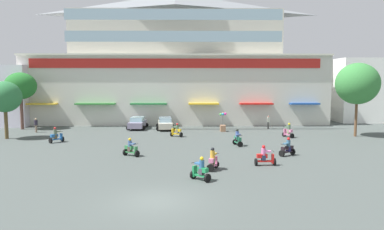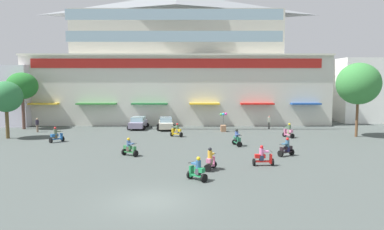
{
  "view_description": "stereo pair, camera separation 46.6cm",
  "coord_description": "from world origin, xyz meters",
  "px_view_note": "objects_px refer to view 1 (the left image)",
  "views": [
    {
      "loc": [
        1.65,
        -17.61,
        6.14
      ],
      "look_at": [
        2.05,
        15.24,
        2.93
      ],
      "focal_mm": 33.19,
      "sensor_mm": 36.0,
      "label": 1
    },
    {
      "loc": [
        2.12,
        -17.61,
        6.14
      ],
      "look_at": [
        2.05,
        15.24,
        2.93
      ],
      "focal_mm": 33.19,
      "sensor_mm": 36.0,
      "label": 2
    }
  ],
  "objects_px": {
    "scooter_rider_9": "(265,157)",
    "pedestrian_0": "(268,121)",
    "scooter_rider_1": "(288,148)",
    "scooter_rider_5": "(201,170)",
    "plaza_tree_0": "(21,86)",
    "scooter_rider_6": "(131,149)",
    "scooter_rider_2": "(238,139)",
    "plaza_tree_2": "(5,97)",
    "scooter_rider_8": "(213,161)",
    "parked_car_0": "(138,123)",
    "scooter_rider_4": "(177,131)",
    "balloon_vendor_cart": "(223,125)",
    "pedestrian_1": "(36,124)",
    "scooter_rider_0": "(56,136)",
    "parked_car_1": "(165,123)",
    "plaza_tree_1": "(357,84)",
    "scooter_rider_7": "(288,131)"
  },
  "relations": [
    {
      "from": "plaza_tree_0",
      "to": "parked_car_0",
      "type": "height_order",
      "value": "plaza_tree_0"
    },
    {
      "from": "plaza_tree_0",
      "to": "scooter_rider_6",
      "type": "height_order",
      "value": "plaza_tree_0"
    },
    {
      "from": "scooter_rider_6",
      "to": "plaza_tree_2",
      "type": "bearing_deg",
      "value": 148.82
    },
    {
      "from": "scooter_rider_7",
      "to": "pedestrian_1",
      "type": "xyz_separation_m",
      "value": [
        -28.85,
        4.04,
        0.3
      ]
    },
    {
      "from": "parked_car_0",
      "to": "scooter_rider_0",
      "type": "bearing_deg",
      "value": -124.1
    },
    {
      "from": "scooter_rider_1",
      "to": "scooter_rider_6",
      "type": "distance_m",
      "value": 12.8
    },
    {
      "from": "scooter_rider_9",
      "to": "parked_car_1",
      "type": "bearing_deg",
      "value": 113.83
    },
    {
      "from": "plaza_tree_2",
      "to": "scooter_rider_7",
      "type": "relative_size",
      "value": 3.8
    },
    {
      "from": "scooter_rider_6",
      "to": "balloon_vendor_cart",
      "type": "bearing_deg",
      "value": 57.49
    },
    {
      "from": "parked_car_1",
      "to": "scooter_rider_7",
      "type": "relative_size",
      "value": 2.9
    },
    {
      "from": "pedestrian_1",
      "to": "parked_car_0",
      "type": "bearing_deg",
      "value": 14.34
    },
    {
      "from": "plaza_tree_1",
      "to": "scooter_rider_6",
      "type": "xyz_separation_m",
      "value": [
        -23.11,
        -9.94,
        -5.16
      ]
    },
    {
      "from": "plaza_tree_2",
      "to": "scooter_rider_8",
      "type": "distance_m",
      "value": 25.06
    },
    {
      "from": "pedestrian_0",
      "to": "parked_car_0",
      "type": "bearing_deg",
      "value": 179.27
    },
    {
      "from": "scooter_rider_4",
      "to": "pedestrian_1",
      "type": "relative_size",
      "value": 0.89
    },
    {
      "from": "plaza_tree_0",
      "to": "scooter_rider_2",
      "type": "relative_size",
      "value": 4.5
    },
    {
      "from": "scooter_rider_4",
      "to": "scooter_rider_9",
      "type": "xyz_separation_m",
      "value": [
        6.81,
        -13.26,
        -0.02
      ]
    },
    {
      "from": "plaza_tree_2",
      "to": "scooter_rider_1",
      "type": "height_order",
      "value": "plaza_tree_2"
    },
    {
      "from": "scooter_rider_6",
      "to": "scooter_rider_7",
      "type": "relative_size",
      "value": 0.93
    },
    {
      "from": "balloon_vendor_cart",
      "to": "scooter_rider_5",
      "type": "bearing_deg",
      "value": -99.32
    },
    {
      "from": "parked_car_1",
      "to": "pedestrian_0",
      "type": "distance_m",
      "value": 13.08
    },
    {
      "from": "scooter_rider_1",
      "to": "plaza_tree_2",
      "type": "bearing_deg",
      "value": 162.17
    },
    {
      "from": "parked_car_1",
      "to": "scooter_rider_4",
      "type": "xyz_separation_m",
      "value": [
        1.61,
        -5.81,
        -0.13
      ]
    },
    {
      "from": "parked_car_0",
      "to": "scooter_rider_4",
      "type": "relative_size",
      "value": 2.91
    },
    {
      "from": "plaza_tree_1",
      "to": "scooter_rider_4",
      "type": "xyz_separation_m",
      "value": [
        -19.69,
        -0.03,
        -5.14
      ]
    },
    {
      "from": "scooter_rider_1",
      "to": "scooter_rider_7",
      "type": "xyz_separation_m",
      "value": [
        2.71,
        9.31,
        0.05
      ]
    },
    {
      "from": "scooter_rider_4",
      "to": "scooter_rider_6",
      "type": "height_order",
      "value": "scooter_rider_4"
    },
    {
      "from": "parked_car_0",
      "to": "scooter_rider_9",
      "type": "relative_size",
      "value": 2.95
    },
    {
      "from": "parked_car_1",
      "to": "scooter_rider_1",
      "type": "distance_m",
      "value": 19.19
    },
    {
      "from": "plaza_tree_0",
      "to": "scooter_rider_4",
      "type": "xyz_separation_m",
      "value": [
        19.64,
        -6.17,
        -4.78
      ]
    },
    {
      "from": "scooter_rider_1",
      "to": "scooter_rider_5",
      "type": "xyz_separation_m",
      "value": [
        -7.38,
        -7.16,
        0.02
      ]
    },
    {
      "from": "scooter_rider_7",
      "to": "pedestrian_0",
      "type": "relative_size",
      "value": 0.95
    },
    {
      "from": "parked_car_1",
      "to": "scooter_rider_2",
      "type": "relative_size",
      "value": 2.91
    },
    {
      "from": "plaza_tree_0",
      "to": "balloon_vendor_cart",
      "type": "distance_m",
      "value": 25.62
    },
    {
      "from": "plaza_tree_2",
      "to": "scooter_rider_2",
      "type": "distance_m",
      "value": 24.5
    },
    {
      "from": "scooter_rider_1",
      "to": "balloon_vendor_cart",
      "type": "height_order",
      "value": "balloon_vendor_cart"
    },
    {
      "from": "scooter_rider_0",
      "to": "scooter_rider_6",
      "type": "bearing_deg",
      "value": -37.39
    },
    {
      "from": "pedestrian_1",
      "to": "pedestrian_0",
      "type": "bearing_deg",
      "value": 5.57
    },
    {
      "from": "parked_car_0",
      "to": "scooter_rider_2",
      "type": "relative_size",
      "value": 2.78
    },
    {
      "from": "plaza_tree_0",
      "to": "scooter_rider_2",
      "type": "distance_m",
      "value": 28.48
    },
    {
      "from": "parked_car_1",
      "to": "scooter_rider_7",
      "type": "bearing_deg",
      "value": -25.05
    },
    {
      "from": "scooter_rider_2",
      "to": "scooter_rider_6",
      "type": "relative_size",
      "value": 1.07
    },
    {
      "from": "plaza_tree_0",
      "to": "scooter_rider_6",
      "type": "relative_size",
      "value": 4.8
    },
    {
      "from": "scooter_rider_2",
      "to": "pedestrian_0",
      "type": "relative_size",
      "value": 0.95
    },
    {
      "from": "scooter_rider_6",
      "to": "scooter_rider_8",
      "type": "bearing_deg",
      "value": -35.83
    },
    {
      "from": "plaza_tree_1",
      "to": "scooter_rider_4",
      "type": "bearing_deg",
      "value": -179.91
    },
    {
      "from": "scooter_rider_2",
      "to": "scooter_rider_9",
      "type": "distance_m",
      "value": 7.84
    },
    {
      "from": "parked_car_1",
      "to": "scooter_rider_5",
      "type": "bearing_deg",
      "value": -81.01
    },
    {
      "from": "scooter_rider_2",
      "to": "scooter_rider_1",
      "type": "bearing_deg",
      "value": -51.99
    },
    {
      "from": "scooter_rider_9",
      "to": "pedestrian_0",
      "type": "relative_size",
      "value": 0.89
    }
  ]
}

